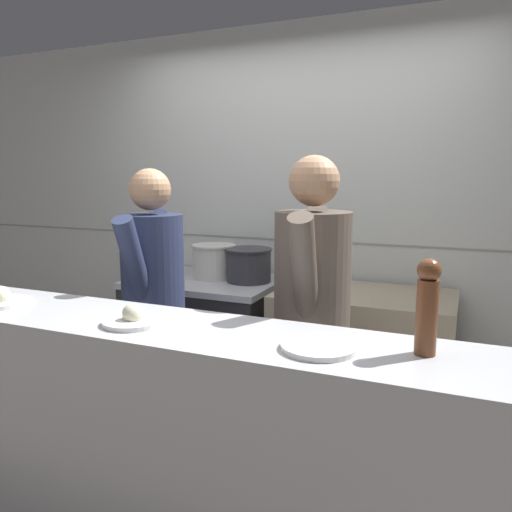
# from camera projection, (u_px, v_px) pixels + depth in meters

# --- Properties ---
(wall_back_tiled) EXTENTS (8.00, 0.06, 2.60)m
(wall_back_tiled) POSITION_uv_depth(u_px,v_px,m) (299.00, 218.00, 3.47)
(wall_back_tiled) COLOR silver
(wall_back_tiled) RESTS_ON ground_plane
(oven_range) EXTENTS (0.98, 0.71, 0.90)m
(oven_range) POSITION_uv_depth(u_px,v_px,m) (207.00, 343.00, 3.44)
(oven_range) COLOR #232326
(oven_range) RESTS_ON ground_plane
(prep_counter) EXTENTS (1.03, 0.65, 0.91)m
(prep_counter) POSITION_uv_depth(u_px,v_px,m) (362.00, 366.00, 3.02)
(prep_counter) COLOR gray
(prep_counter) RESTS_ON ground_plane
(pass_counter) EXTENTS (2.55, 0.45, 1.05)m
(pass_counter) POSITION_uv_depth(u_px,v_px,m) (160.00, 453.00, 1.95)
(pass_counter) COLOR #B7BABF
(pass_counter) RESTS_ON ground_plane
(stock_pot) EXTENTS (0.24, 0.24, 0.19)m
(stock_pot) POSITION_uv_depth(u_px,v_px,m) (163.00, 262.00, 3.47)
(stock_pot) COLOR #B7BABF
(stock_pot) RESTS_ON oven_range
(sauce_pot) EXTENTS (0.31, 0.31, 0.23)m
(sauce_pot) POSITION_uv_depth(u_px,v_px,m) (214.00, 260.00, 3.39)
(sauce_pot) COLOR beige
(sauce_pot) RESTS_ON oven_range
(braising_pot) EXTENTS (0.31, 0.31, 0.22)m
(braising_pot) POSITION_uv_depth(u_px,v_px,m) (249.00, 264.00, 3.27)
(braising_pot) COLOR #2D2D33
(braising_pot) RESTS_ON oven_range
(mixing_bowl_steel) EXTENTS (0.21, 0.21, 0.07)m
(mixing_bowl_steel) POSITION_uv_depth(u_px,v_px,m) (332.00, 283.00, 3.05)
(mixing_bowl_steel) COLOR #B7BABF
(mixing_bowl_steel) RESTS_ON prep_counter
(plated_dish_main) EXTENTS (0.24, 0.24, 0.08)m
(plated_dish_main) POSITION_uv_depth(u_px,v_px,m) (1.00, 300.00, 2.13)
(plated_dish_main) COLOR white
(plated_dish_main) RESTS_ON pass_counter
(plated_dish_appetiser) EXTENTS (0.23, 0.23, 0.08)m
(plated_dish_appetiser) POSITION_uv_depth(u_px,v_px,m) (133.00, 319.00, 1.85)
(plated_dish_appetiser) COLOR white
(plated_dish_appetiser) RESTS_ON pass_counter
(plated_dish_dessert) EXTENTS (0.24, 0.24, 0.02)m
(plated_dish_dessert) POSITION_uv_depth(u_px,v_px,m) (319.00, 347.00, 1.58)
(plated_dish_dessert) COLOR white
(plated_dish_dessert) RESTS_ON pass_counter
(pepper_mill) EXTENTS (0.07, 0.07, 0.30)m
(pepper_mill) POSITION_uv_depth(u_px,v_px,m) (427.00, 305.00, 1.51)
(pepper_mill) COLOR brown
(pepper_mill) RESTS_ON pass_counter
(chef_head_cook) EXTENTS (0.38, 0.71, 1.63)m
(chef_head_cook) POSITION_uv_depth(u_px,v_px,m) (154.00, 305.00, 2.67)
(chef_head_cook) COLOR black
(chef_head_cook) RESTS_ON ground_plane
(chef_sous) EXTENTS (0.38, 0.74, 1.68)m
(chef_sous) POSITION_uv_depth(u_px,v_px,m) (312.00, 322.00, 2.26)
(chef_sous) COLOR black
(chef_sous) RESTS_ON ground_plane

